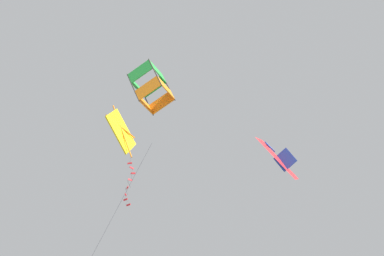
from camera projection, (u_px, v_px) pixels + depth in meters
name	position (u px, v px, depth m)	size (l,w,h in m)	color
kite_diamond_near_left	(121.00, 132.00, 20.99)	(2.18, 2.10, 6.89)	yellow
kite_delta_low_drifter	(280.00, 159.00, 28.05)	(2.07, 3.77, 2.04)	red
kite_box_upper_right	(151.00, 87.00, 22.91)	(2.05, 1.71, 2.09)	green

